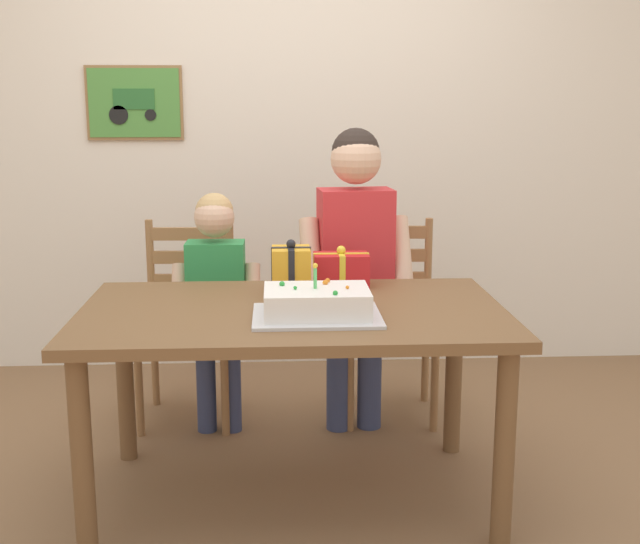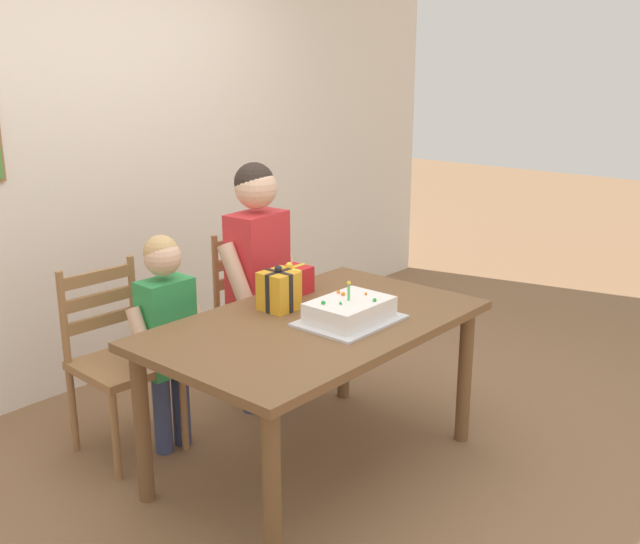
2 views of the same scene
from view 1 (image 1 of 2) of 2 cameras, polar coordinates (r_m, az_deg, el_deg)
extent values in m
plane|color=#846042|center=(3.22, -1.82, -15.38)|extent=(20.00, 20.00, 0.00)
cube|color=silver|center=(4.54, -2.46, 9.71)|extent=(6.40, 0.08, 2.60)
cube|color=olive|center=(4.55, -12.79, 11.41)|extent=(0.51, 0.02, 0.39)
cube|color=#4C8E3D|center=(4.54, -12.81, 11.41)|extent=(0.48, 0.01, 0.36)
cube|color=#28662D|center=(4.53, -12.83, 11.66)|extent=(0.22, 0.01, 0.11)
cylinder|color=black|center=(4.55, -13.85, 10.56)|extent=(0.10, 0.01, 0.10)
cylinder|color=black|center=(4.52, -11.72, 10.65)|extent=(0.06, 0.01, 0.06)
cube|color=brown|center=(2.96, -1.92, -2.92)|extent=(1.53, 0.93, 0.04)
cylinder|color=brown|center=(2.79, -16.23, -12.42)|extent=(0.07, 0.07, 0.70)
cylinder|color=brown|center=(2.82, 12.71, -11.96)|extent=(0.07, 0.07, 0.70)
cylinder|color=brown|center=(3.49, -13.42, -7.24)|extent=(0.07, 0.07, 0.70)
cylinder|color=brown|center=(3.51, 9.29, -6.93)|extent=(0.07, 0.07, 0.70)
cube|color=silver|center=(2.83, -0.23, -3.07)|extent=(0.44, 0.34, 0.01)
cube|color=white|center=(2.81, -0.23, -2.06)|extent=(0.36, 0.26, 0.09)
cylinder|color=#56C666|center=(2.80, -0.34, -0.46)|extent=(0.01, 0.01, 0.07)
sphere|color=yellow|center=(2.79, -0.34, 0.44)|extent=(0.02, 0.02, 0.02)
sphere|color=orange|center=(2.80, 1.92, -1.06)|extent=(0.01, 0.01, 0.01)
sphere|color=green|center=(2.85, -2.66, -0.84)|extent=(0.02, 0.02, 0.02)
sphere|color=green|center=(2.79, -1.75, -1.11)|extent=(0.01, 0.01, 0.01)
sphere|color=orange|center=(2.87, 0.37, -0.75)|extent=(0.02, 0.02, 0.02)
sphere|color=orange|center=(2.90, 0.53, -0.59)|extent=(0.02, 0.02, 0.02)
sphere|color=green|center=(2.72, 1.08, -1.48)|extent=(0.02, 0.02, 0.02)
cube|color=gold|center=(3.15, -2.01, 0.08)|extent=(0.15, 0.16, 0.18)
cube|color=black|center=(3.15, -2.01, 0.08)|extent=(0.15, 0.02, 0.19)
cube|color=black|center=(3.15, -2.01, 0.08)|extent=(0.02, 0.16, 0.19)
sphere|color=black|center=(3.13, -2.02, 1.96)|extent=(0.04, 0.04, 0.04)
cube|color=red|center=(3.29, 1.47, 0.14)|extent=(0.22, 0.14, 0.13)
cube|color=yellow|center=(3.29, 1.47, 0.14)|extent=(0.22, 0.02, 0.14)
cube|color=yellow|center=(3.29, 1.47, 0.14)|extent=(0.02, 0.15, 0.14)
sphere|color=yellow|center=(3.27, 1.48, 1.53)|extent=(0.04, 0.04, 0.04)
cube|color=#996B42|center=(3.82, -9.28, -3.79)|extent=(0.44, 0.44, 0.04)
cylinder|color=#996B42|center=(3.69, -6.64, -8.12)|extent=(0.04, 0.04, 0.43)
cylinder|color=#996B42|center=(3.75, -12.48, -8.01)|extent=(0.04, 0.04, 0.43)
cylinder|color=#996B42|center=(4.05, -6.10, -6.28)|extent=(0.04, 0.04, 0.43)
cylinder|color=#996B42|center=(4.10, -11.43, -6.21)|extent=(0.04, 0.04, 0.43)
cylinder|color=#996B42|center=(3.93, -6.26, 0.39)|extent=(0.04, 0.04, 0.45)
cylinder|color=#996B42|center=(3.98, -11.71, 0.37)|extent=(0.04, 0.04, 0.45)
cube|color=#996B42|center=(3.96, -8.97, -0.57)|extent=(0.36, 0.04, 0.06)
cube|color=#996B42|center=(3.94, -9.02, 1.02)|extent=(0.36, 0.04, 0.06)
cube|color=#996B42|center=(3.92, -9.08, 2.64)|extent=(0.36, 0.04, 0.06)
cube|color=#996B42|center=(3.84, 4.92, -3.61)|extent=(0.45, 0.45, 0.04)
cylinder|color=#996B42|center=(3.75, 7.98, -7.85)|extent=(0.04, 0.04, 0.43)
cylinder|color=#996B42|center=(3.72, 2.11, -7.88)|extent=(0.04, 0.04, 0.43)
cylinder|color=#996B42|center=(4.10, 7.35, -6.06)|extent=(0.04, 0.04, 0.43)
cylinder|color=#996B42|center=(4.08, 2.01, -6.07)|extent=(0.04, 0.04, 0.43)
cylinder|color=#996B42|center=(3.98, 7.53, 0.53)|extent=(0.04, 0.04, 0.45)
cylinder|color=#996B42|center=(3.96, 2.06, 0.55)|extent=(0.04, 0.04, 0.45)
cube|color=#996B42|center=(3.98, 4.79, -0.41)|extent=(0.36, 0.05, 0.06)
cube|color=#996B42|center=(3.96, 4.81, 1.18)|extent=(0.36, 0.05, 0.06)
cube|color=#996B42|center=(3.94, 4.84, 2.79)|extent=(0.36, 0.05, 0.06)
cylinder|color=#38426B|center=(3.75, 3.47, -7.06)|extent=(0.11, 0.11, 0.51)
cylinder|color=#38426B|center=(3.73, 1.30, -7.18)|extent=(0.11, 0.11, 0.51)
cube|color=red|center=(3.60, 2.46, 1.16)|extent=(0.33, 0.22, 0.58)
cylinder|color=#E0B293|center=(3.61, 5.72, 0.82)|extent=(0.11, 0.25, 0.39)
cylinder|color=#E0B293|center=(3.53, -0.63, 0.64)|extent=(0.11, 0.25, 0.39)
sphere|color=#E0B293|center=(3.54, 2.52, 7.88)|extent=(0.22, 0.22, 0.22)
sphere|color=#2D231E|center=(3.55, 2.50, 8.33)|extent=(0.21, 0.21, 0.21)
cylinder|color=#38426B|center=(3.74, -6.18, -8.01)|extent=(0.09, 0.09, 0.41)
cylinder|color=#38426B|center=(3.75, -7.92, -8.00)|extent=(0.09, 0.09, 0.41)
cube|color=#2D934C|center=(3.62, -7.23, -1.52)|extent=(0.26, 0.16, 0.46)
cylinder|color=#E0B293|center=(3.59, -4.73, -1.86)|extent=(0.07, 0.19, 0.31)
cylinder|color=#E0B293|center=(3.62, -9.79, -1.88)|extent=(0.07, 0.19, 0.31)
sphere|color=#E0B293|center=(3.56, -7.37, 3.80)|extent=(0.17, 0.17, 0.17)
sphere|color=tan|center=(3.57, -7.37, 4.17)|extent=(0.17, 0.17, 0.17)
camera|label=2|loc=(2.45, -75.52, 12.01)|focal=41.31mm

